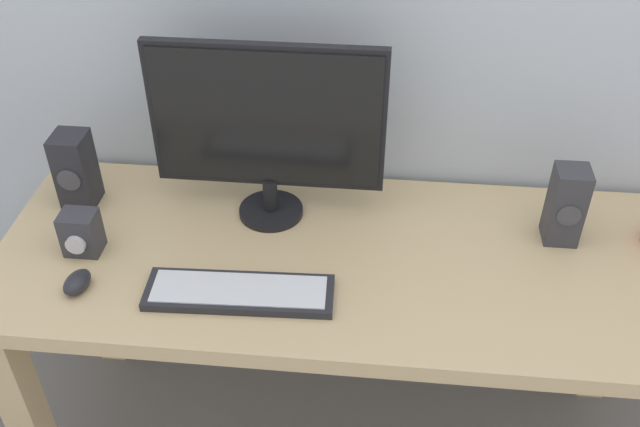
% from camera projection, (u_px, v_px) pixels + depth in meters
% --- Properties ---
extents(desk, '(1.67, 0.65, 0.71)m').
position_uv_depth(desk, '(344.00, 290.00, 1.75)').
color(desk, tan).
rests_on(desk, ground_plane).
extents(monitor, '(0.55, 0.16, 0.46)m').
position_uv_depth(monitor, '(267.00, 126.00, 1.66)').
color(monitor, black).
rests_on(monitor, desk).
extents(keyboard_primary, '(0.42, 0.14, 0.02)m').
position_uv_depth(keyboard_primary, '(239.00, 292.00, 1.57)').
color(keyboard_primary, '#232328').
rests_on(keyboard_primary, desk).
extents(mouse, '(0.06, 0.09, 0.04)m').
position_uv_depth(mouse, '(77.00, 282.00, 1.58)').
color(mouse, '#232328').
rests_on(mouse, desk).
extents(speaker_right, '(0.08, 0.08, 0.20)m').
position_uv_depth(speaker_right, '(566.00, 205.00, 1.67)').
color(speaker_right, '#333338').
rests_on(speaker_right, desk).
extents(speaker_left, '(0.08, 0.09, 0.20)m').
position_uv_depth(speaker_left, '(76.00, 170.00, 1.79)').
color(speaker_left, '#232328').
rests_on(speaker_left, desk).
extents(audio_controller, '(0.08, 0.08, 0.11)m').
position_uv_depth(audio_controller, '(81.00, 233.00, 1.66)').
color(audio_controller, '#333338').
rests_on(audio_controller, desk).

